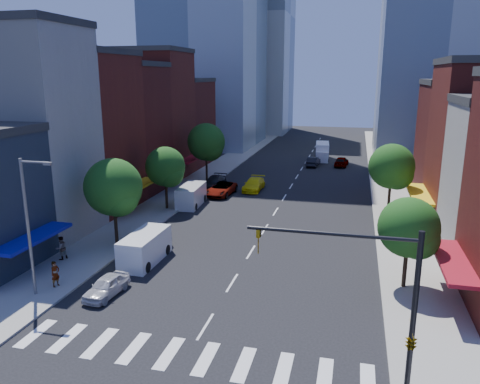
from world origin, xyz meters
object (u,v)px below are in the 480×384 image
(traffic_car_far, at_px, (341,161))
(box_truck, at_px, (322,152))
(parked_car_third, at_px, (221,189))
(parked_car_second, at_px, (153,246))
(cargo_van_near, at_px, (144,248))
(pedestrian_near, at_px, (55,274))
(parked_car_rear, at_px, (214,182))
(traffic_car_oncoming, at_px, (313,162))
(taxi, at_px, (254,184))
(cargo_van_far, at_px, (191,196))
(parked_car_front, at_px, (106,286))
(pedestrian_far, at_px, (61,248))

(traffic_car_far, distance_m, box_truck, 6.17)
(parked_car_third, bearing_deg, parked_car_second, -85.63)
(cargo_van_near, height_order, pedestrian_near, cargo_van_near)
(parked_car_rear, relative_size, traffic_car_oncoming, 1.12)
(pedestrian_near, bearing_deg, cargo_van_near, -18.91)
(taxi, distance_m, box_truck, 24.77)
(cargo_van_far, height_order, traffic_car_oncoming, cargo_van_far)
(parked_car_third, bearing_deg, parked_car_front, -85.63)
(pedestrian_far, bearing_deg, cargo_van_far, -171.79)
(parked_car_rear, relative_size, pedestrian_far, 2.72)
(parked_car_front, distance_m, cargo_van_far, 21.97)
(parked_car_second, distance_m, traffic_car_oncoming, 41.92)
(taxi, relative_size, box_truck, 0.72)
(taxi, relative_size, pedestrian_near, 2.91)
(parked_car_third, relative_size, parked_car_rear, 1.09)
(traffic_car_oncoming, distance_m, pedestrian_far, 46.42)
(parked_car_third, bearing_deg, taxi, 50.33)
(parked_car_third, xyz_separation_m, parked_car_rear, (-2.00, 3.66, -0.03))
(parked_car_front, distance_m, parked_car_third, 27.13)
(taxi, bearing_deg, traffic_car_oncoming, 73.20)
(cargo_van_far, relative_size, traffic_car_far, 1.18)
(parked_car_second, bearing_deg, taxi, 76.93)
(cargo_van_near, bearing_deg, parked_car_rear, 95.05)
(cargo_van_far, height_order, box_truck, box_truck)
(cargo_van_near, distance_m, taxi, 24.93)
(traffic_car_far, bearing_deg, taxi, 67.56)
(parked_car_front, relative_size, pedestrian_far, 2.08)
(cargo_van_far, xyz_separation_m, traffic_car_oncoming, (10.99, 26.38, -0.38))
(parked_car_front, xyz_separation_m, cargo_van_far, (-1.99, 21.87, 0.46))
(cargo_van_far, relative_size, traffic_car_oncoming, 1.21)
(box_truck, height_order, pedestrian_near, box_truck)
(parked_car_third, relative_size, traffic_car_oncoming, 1.22)
(cargo_van_far, bearing_deg, parked_car_third, 65.88)
(cargo_van_near, xyz_separation_m, box_truck, (9.94, 48.56, 0.21))
(parked_car_front, relative_size, cargo_van_near, 0.71)
(parked_car_front, bearing_deg, traffic_car_oncoming, 84.25)
(parked_car_third, height_order, cargo_van_far, cargo_van_far)
(cargo_van_far, bearing_deg, parked_car_front, -88.18)
(cargo_van_far, bearing_deg, box_truck, 66.45)
(parked_car_second, height_order, taxi, parked_car_second)
(parked_car_rear, height_order, box_truck, box_truck)
(cargo_van_far, xyz_separation_m, taxi, (5.24, 8.62, -0.36))
(taxi, relative_size, pedestrian_far, 2.82)
(parked_car_third, bearing_deg, cargo_van_far, -106.37)
(taxi, bearing_deg, parked_car_second, -96.83)
(cargo_van_far, height_order, taxi, cargo_van_far)
(parked_car_rear, distance_m, traffic_car_oncoming, 20.64)
(cargo_van_near, bearing_deg, traffic_car_far, 73.41)
(traffic_car_far, relative_size, box_truck, 0.64)
(cargo_van_near, relative_size, taxi, 1.04)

